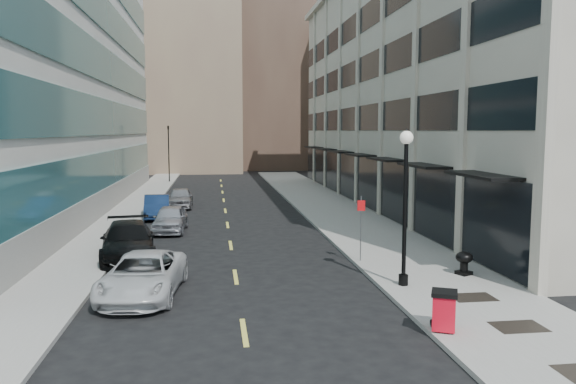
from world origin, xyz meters
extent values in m
plane|color=black|center=(0.00, 0.00, 0.00)|extent=(160.00, 160.00, 0.00)
cube|color=gray|center=(7.50, 20.00, 0.07)|extent=(5.00, 80.00, 0.15)
cube|color=gray|center=(-6.50, 20.00, 0.07)|extent=(3.00, 80.00, 0.15)
cube|color=#BDB4A0|center=(17.00, 27.00, 9.00)|extent=(14.00, 46.00, 18.00)
cube|color=black|center=(10.02, 27.00, 2.00)|extent=(0.18, 46.00, 3.60)
cube|color=black|center=(10.03, 27.00, 6.50)|extent=(0.12, 46.00, 1.80)
cube|color=black|center=(10.03, 27.00, 10.00)|extent=(0.12, 46.00, 1.80)
cube|color=black|center=(10.03, 27.00, 13.50)|extent=(0.12, 46.00, 1.80)
cube|color=#BDB4A0|center=(10.00, 4.00, 9.00)|extent=(0.35, 0.60, 18.00)
cube|color=#BDB4A0|center=(10.00, 10.00, 9.00)|extent=(0.35, 0.60, 18.00)
cube|color=#BDB4A0|center=(10.00, 16.00, 9.00)|extent=(0.35, 0.60, 18.00)
cube|color=#BDB4A0|center=(10.00, 22.00, 9.00)|extent=(0.35, 0.60, 18.00)
cube|color=#BDB4A0|center=(10.00, 28.00, 9.00)|extent=(0.35, 0.60, 18.00)
cube|color=#BDB4A0|center=(10.00, 34.00, 9.00)|extent=(0.35, 0.60, 18.00)
cube|color=#BDB4A0|center=(10.00, 40.00, 9.00)|extent=(0.35, 0.60, 18.00)
cube|color=#BDB4A0|center=(10.00, 46.00, 9.00)|extent=(0.35, 0.60, 18.00)
cube|color=black|center=(9.35, 7.00, 3.90)|extent=(1.30, 4.00, 0.12)
cube|color=black|center=(9.35, 13.00, 3.90)|extent=(1.30, 4.00, 0.12)
cube|color=black|center=(9.35, 19.00, 3.90)|extent=(1.30, 4.00, 0.12)
cube|color=black|center=(9.35, 25.00, 3.90)|extent=(1.30, 4.00, 0.12)
cube|color=black|center=(9.35, 31.00, 3.90)|extent=(1.30, 4.00, 0.12)
cube|color=black|center=(9.35, 37.00, 3.90)|extent=(1.30, 4.00, 0.12)
cube|color=black|center=(9.35, 43.00, 3.90)|extent=(1.30, 4.00, 0.12)
cube|color=gray|center=(-7.96, 27.00, 0.90)|extent=(0.20, 46.00, 1.80)
cube|color=#337278|center=(-7.97, 27.00, 3.00)|extent=(0.14, 45.60, 2.40)
cube|color=#337278|center=(-7.97, 27.00, 6.50)|extent=(0.14, 45.60, 2.40)
cube|color=#337278|center=(-7.97, 27.00, 10.00)|extent=(0.14, 45.60, 2.40)
cube|color=#337278|center=(-7.97, 27.00, 13.50)|extent=(0.14, 45.60, 2.40)
cube|color=#857357|center=(-4.00, 68.00, 14.00)|extent=(14.00, 18.00, 28.00)
cube|color=brown|center=(8.00, 72.00, 17.00)|extent=(12.00, 16.00, 34.00)
cube|color=#857357|center=(-14.00, 78.00, 11.00)|extent=(12.00, 14.00, 22.00)
cube|color=#BDB4A0|center=(18.00, 66.00, 10.00)|extent=(10.00, 14.00, 20.00)
cube|color=black|center=(7.60, 1.00, 0.15)|extent=(1.40, 1.00, 0.01)
cube|color=black|center=(7.60, 3.80, 0.15)|extent=(1.40, 1.00, 0.01)
cube|color=#D8CC4C|center=(0.00, 2.00, 0.01)|extent=(0.15, 2.20, 0.01)
cube|color=#D8CC4C|center=(0.00, 8.00, 0.01)|extent=(0.15, 2.20, 0.01)
cube|color=#D8CC4C|center=(0.00, 14.00, 0.01)|extent=(0.15, 2.20, 0.01)
cube|color=#D8CC4C|center=(0.00, 20.00, 0.01)|extent=(0.15, 2.20, 0.01)
cube|color=#D8CC4C|center=(0.00, 26.00, 0.01)|extent=(0.15, 2.20, 0.01)
cube|color=#D8CC4C|center=(0.00, 32.00, 0.01)|extent=(0.15, 2.20, 0.01)
cube|color=#D8CC4C|center=(0.00, 38.00, 0.01)|extent=(0.15, 2.20, 0.01)
cube|color=#D8CC4C|center=(0.00, 44.00, 0.01)|extent=(0.15, 2.20, 0.01)
cube|color=#D8CC4C|center=(0.00, 50.00, 0.01)|extent=(0.15, 2.20, 0.01)
cylinder|color=black|center=(-5.50, 48.00, 3.00)|extent=(0.12, 0.12, 6.00)
imported|color=black|center=(-5.50, 48.00, 5.99)|extent=(0.66, 0.66, 1.98)
imported|color=silver|center=(-3.20, 5.88, 0.72)|extent=(2.89, 5.40, 1.44)
imported|color=black|center=(-4.52, 11.59, 0.80)|extent=(2.97, 5.78, 1.60)
imported|color=#9B9CA3|center=(-3.20, 18.17, 0.73)|extent=(1.91, 4.35, 1.46)
imported|color=#14264B|center=(-4.43, 23.32, 0.73)|extent=(1.92, 4.54, 1.46)
imported|color=gray|center=(-3.20, 28.04, 0.73)|extent=(1.73, 4.30, 1.46)
cube|color=red|center=(5.40, 1.00, 0.69)|extent=(0.80, 0.80, 0.97)
cube|color=black|center=(5.40, 1.00, 1.20)|extent=(0.90, 0.90, 0.12)
cylinder|color=black|center=(5.21, 1.32, 0.26)|extent=(0.06, 0.21, 0.21)
cylinder|color=black|center=(5.59, 1.32, 0.26)|extent=(0.06, 0.21, 0.21)
cylinder|color=black|center=(5.83, 5.54, 0.34)|extent=(0.34, 0.34, 0.38)
cylinder|color=black|center=(5.83, 5.54, 2.78)|extent=(0.15, 0.15, 4.84)
sphere|color=silver|center=(5.83, 5.54, 5.36)|extent=(0.46, 0.46, 0.46)
cone|color=black|center=(5.83, 5.54, 5.62)|extent=(0.13, 0.13, 0.19)
cylinder|color=slate|center=(5.30, 9.40, 1.52)|extent=(0.05, 0.05, 2.74)
cube|color=red|center=(5.30, 9.38, 2.49)|extent=(0.32, 0.06, 0.43)
cube|color=black|center=(8.60, 6.63, 0.22)|extent=(0.64, 0.64, 0.14)
cylinder|color=black|center=(8.60, 6.63, 0.49)|extent=(0.30, 0.30, 0.46)
ellipsoid|color=black|center=(8.60, 6.63, 0.82)|extent=(0.64, 0.64, 0.45)
camera|label=1|loc=(-0.78, -13.15, 5.60)|focal=35.00mm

